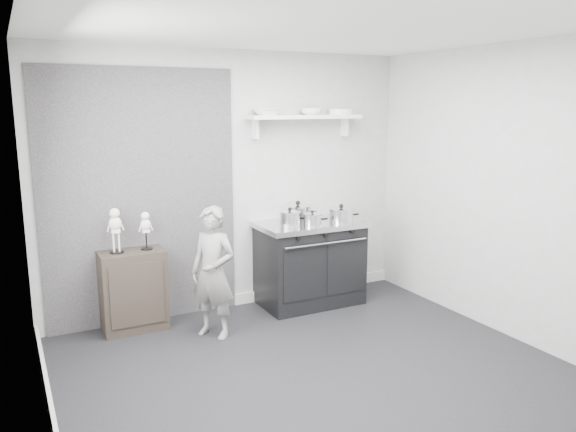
% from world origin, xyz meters
% --- Properties ---
extents(ground, '(4.00, 4.00, 0.00)m').
position_xyz_m(ground, '(0.00, 0.00, 0.00)').
color(ground, black).
rests_on(ground, ground).
extents(room_shell, '(4.02, 3.62, 2.71)m').
position_xyz_m(room_shell, '(-0.09, 0.15, 1.64)').
color(room_shell, '#A0A09E').
rests_on(room_shell, ground).
extents(wall_shelf, '(1.30, 0.26, 0.24)m').
position_xyz_m(wall_shelf, '(0.80, 1.68, 2.01)').
color(wall_shelf, white).
rests_on(wall_shelf, room_shell).
extents(stove, '(1.14, 0.71, 0.91)m').
position_xyz_m(stove, '(0.76, 1.48, 0.46)').
color(stove, black).
rests_on(stove, ground).
extents(side_cabinet, '(0.60, 0.35, 0.78)m').
position_xyz_m(side_cabinet, '(-1.11, 1.61, 0.39)').
color(side_cabinet, black).
rests_on(side_cabinet, ground).
extents(child, '(0.51, 0.54, 1.24)m').
position_xyz_m(child, '(-0.48, 1.10, 0.62)').
color(child, gray).
rests_on(child, ground).
extents(pot_front_left, '(0.31, 0.23, 0.20)m').
position_xyz_m(pot_front_left, '(0.47, 1.38, 0.99)').
color(pot_front_left, silver).
rests_on(pot_front_left, stove).
extents(pot_back_left, '(0.37, 0.29, 0.22)m').
position_xyz_m(pot_back_left, '(0.69, 1.61, 1.00)').
color(pot_back_left, silver).
rests_on(pot_back_left, stove).
extents(pot_front_right, '(0.35, 0.27, 0.20)m').
position_xyz_m(pot_front_right, '(1.05, 1.31, 0.99)').
color(pot_front_right, silver).
rests_on(pot_front_right, stove).
extents(pot_front_center, '(0.28, 0.19, 0.16)m').
position_xyz_m(pot_front_center, '(0.69, 1.29, 0.98)').
color(pot_front_center, silver).
rests_on(pot_front_center, stove).
extents(skeleton_full, '(0.14, 0.09, 0.49)m').
position_xyz_m(skeleton_full, '(-1.24, 1.61, 1.03)').
color(skeleton_full, silver).
rests_on(skeleton_full, side_cabinet).
extents(skeleton_torso, '(0.12, 0.08, 0.42)m').
position_xyz_m(skeleton_torso, '(-0.96, 1.61, 0.99)').
color(skeleton_torso, silver).
rests_on(skeleton_torso, side_cabinet).
extents(bowl_large, '(0.28, 0.28, 0.07)m').
position_xyz_m(bowl_large, '(0.35, 1.67, 2.07)').
color(bowl_large, white).
rests_on(bowl_large, wall_shelf).
extents(bowl_small, '(0.22, 0.22, 0.07)m').
position_xyz_m(bowl_small, '(0.87, 1.67, 2.07)').
color(bowl_small, white).
rests_on(bowl_small, wall_shelf).
extents(plate_stack, '(0.27, 0.27, 0.06)m').
position_xyz_m(plate_stack, '(1.25, 1.67, 2.07)').
color(plate_stack, white).
rests_on(plate_stack, wall_shelf).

